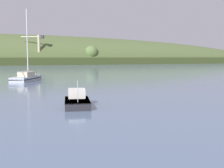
{
  "coord_description": "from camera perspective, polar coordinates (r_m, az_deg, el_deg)",
  "views": [
    {
      "loc": [
        -9.72,
        13.97,
        4.42
      ],
      "look_at": [
        -2.05,
        41.48,
        1.82
      ],
      "focal_mm": 48.24,
      "sensor_mm": 36.0,
      "label": 1
    }
  ],
  "objects": [
    {
      "name": "fishing_boat_moored",
      "position": [
        27.46,
        -6.66,
        -3.39
      ],
      "size": [
        2.73,
        5.29,
        3.23
      ],
      "rotation": [
        0.0,
        0.0,
        1.45
      ],
      "color": "#232328",
      "rests_on": "ground"
    },
    {
      "name": "sailboat_midwater_white",
      "position": [
        57.37,
        -15.62,
        0.84
      ],
      "size": [
        5.95,
        9.38,
        14.25
      ],
      "rotation": [
        0.0,
        0.0,
        1.18
      ],
      "color": "#ADB2BC",
      "rests_on": "ground"
    },
    {
      "name": "dockside_crane",
      "position": [
        173.01,
        -13.76,
        6.2
      ],
      "size": [
        12.6,
        5.06,
        16.54
      ],
      "rotation": [
        0.0,
        0.0,
        2.86
      ],
      "color": "#4C4C51",
      "rests_on": "ground"
    }
  ]
}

